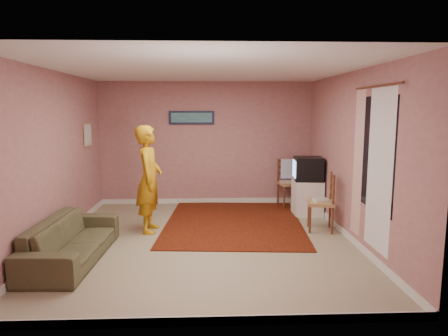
{
  "coord_description": "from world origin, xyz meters",
  "views": [
    {
      "loc": [
        0.04,
        -6.0,
        2.03
      ],
      "look_at": [
        0.31,
        0.6,
        1.05
      ],
      "focal_mm": 32.0,
      "sensor_mm": 36.0,
      "label": 1
    }
  ],
  "objects_px": {
    "chair_b": "(321,196)",
    "crt_tv": "(308,169)",
    "sofa": "(72,240)",
    "person": "(149,179)",
    "chair_a": "(290,178)",
    "tv_cabinet": "(307,198)"
  },
  "relations": [
    {
      "from": "chair_b",
      "to": "crt_tv",
      "type": "bearing_deg",
      "value": -170.56
    },
    {
      "from": "sofa",
      "to": "person",
      "type": "distance_m",
      "value": 1.65
    },
    {
      "from": "sofa",
      "to": "crt_tv",
      "type": "bearing_deg",
      "value": -57.39
    },
    {
      "from": "sofa",
      "to": "person",
      "type": "height_order",
      "value": "person"
    },
    {
      "from": "chair_a",
      "to": "person",
      "type": "bearing_deg",
      "value": -159.69
    },
    {
      "from": "tv_cabinet",
      "to": "crt_tv",
      "type": "xyz_separation_m",
      "value": [
        -0.01,
        0.0,
        0.56
      ]
    },
    {
      "from": "chair_b",
      "to": "person",
      "type": "relative_size",
      "value": 0.3
    },
    {
      "from": "sofa",
      "to": "person",
      "type": "bearing_deg",
      "value": -32.08
    },
    {
      "from": "crt_tv",
      "to": "chair_a",
      "type": "bearing_deg",
      "value": 108.55
    },
    {
      "from": "tv_cabinet",
      "to": "chair_a",
      "type": "bearing_deg",
      "value": 104.33
    },
    {
      "from": "sofa",
      "to": "chair_b",
      "type": "bearing_deg",
      "value": -70.01
    },
    {
      "from": "chair_a",
      "to": "person",
      "type": "relative_size",
      "value": 0.3
    },
    {
      "from": "chair_a",
      "to": "chair_b",
      "type": "relative_size",
      "value": 1.0
    },
    {
      "from": "chair_b",
      "to": "person",
      "type": "distance_m",
      "value": 2.87
    },
    {
      "from": "chair_b",
      "to": "sofa",
      "type": "relative_size",
      "value": 0.27
    },
    {
      "from": "crt_tv",
      "to": "person",
      "type": "relative_size",
      "value": 0.32
    },
    {
      "from": "chair_b",
      "to": "tv_cabinet",
      "type": "bearing_deg",
      "value": -170.86
    },
    {
      "from": "tv_cabinet",
      "to": "crt_tv",
      "type": "distance_m",
      "value": 0.56
    },
    {
      "from": "crt_tv",
      "to": "sofa",
      "type": "distance_m",
      "value": 4.39
    },
    {
      "from": "tv_cabinet",
      "to": "person",
      "type": "xyz_separation_m",
      "value": [
        -2.88,
        -0.93,
        0.55
      ]
    },
    {
      "from": "chair_a",
      "to": "tv_cabinet",
      "type": "bearing_deg",
      "value": -87.31
    },
    {
      "from": "crt_tv",
      "to": "chair_a",
      "type": "xyz_separation_m",
      "value": [
        -0.19,
        0.75,
        -0.3
      ]
    }
  ]
}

